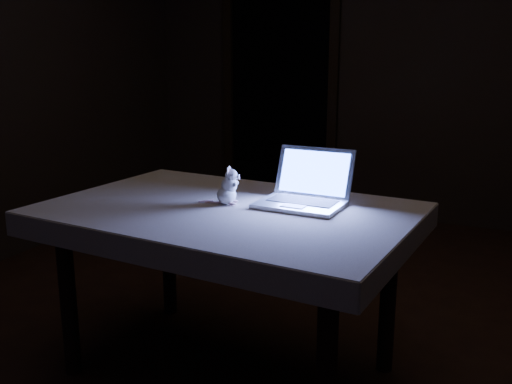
% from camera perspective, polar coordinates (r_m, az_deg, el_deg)
% --- Properties ---
extents(floor, '(5.00, 5.00, 0.00)m').
position_cam_1_polar(floor, '(2.67, 4.25, -16.48)').
color(floor, black).
rests_on(floor, ground).
extents(back_wall, '(4.50, 0.04, 2.60)m').
position_cam_1_polar(back_wall, '(4.75, 15.17, 12.68)').
color(back_wall, black).
rests_on(back_wall, ground).
extents(doorway, '(1.06, 0.36, 2.13)m').
position_cam_1_polar(doorway, '(5.05, 2.40, 10.48)').
color(doorway, black).
rests_on(doorway, back_wall).
extents(table, '(1.43, 0.99, 0.73)m').
position_cam_1_polar(table, '(2.44, -2.74, -9.99)').
color(table, black).
rests_on(table, floor).
extents(tablecloth, '(1.53, 1.08, 0.09)m').
position_cam_1_polar(tablecloth, '(2.34, -0.44, -2.53)').
color(tablecloth, beige).
rests_on(tablecloth, table).
extents(laptop, '(0.35, 0.31, 0.23)m').
position_cam_1_polar(laptop, '(2.29, 4.44, 1.29)').
color(laptop, silver).
rests_on(laptop, tablecloth).
extents(plush_mouse, '(0.13, 0.13, 0.16)m').
position_cam_1_polar(plush_mouse, '(2.34, -2.98, 0.65)').
color(plush_mouse, silver).
rests_on(plush_mouse, tablecloth).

